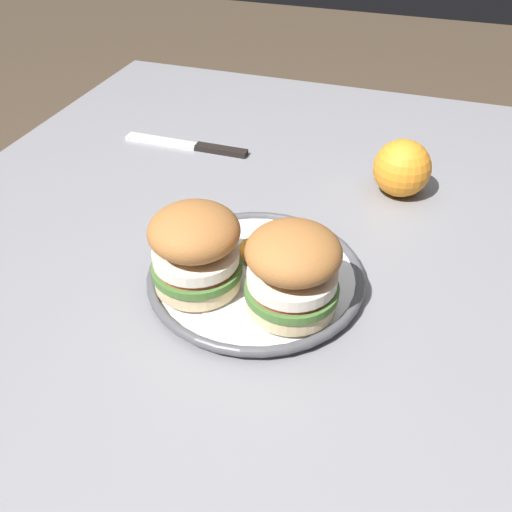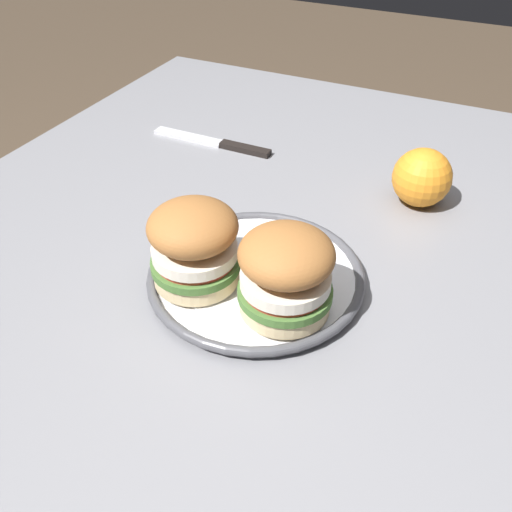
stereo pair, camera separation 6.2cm
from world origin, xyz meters
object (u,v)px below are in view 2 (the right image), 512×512
(sandwich_half_right, at_px, (194,244))
(whole_orange, at_px, (422,178))
(sandwich_half_left, at_px, (286,272))
(dining_table, at_px, (233,343))
(dinner_plate, at_px, (256,276))
(table_knife, at_px, (219,144))

(sandwich_half_right, height_order, whole_orange, sandwich_half_right)
(sandwich_half_left, height_order, whole_orange, sandwich_half_left)
(dining_table, relative_size, whole_orange, 16.22)
(dinner_plate, distance_m, sandwich_half_right, 0.09)
(dinner_plate, bearing_deg, sandwich_half_right, -53.07)
(dining_table, distance_m, sandwich_half_left, 0.17)
(dinner_plate, distance_m, whole_orange, 0.30)
(dining_table, xyz_separation_m, sandwich_half_right, (0.01, -0.04, 0.15))
(sandwich_half_right, relative_size, whole_orange, 1.39)
(dinner_plate, height_order, sandwich_half_right, sandwich_half_right)
(sandwich_half_left, bearing_deg, sandwich_half_right, -90.65)
(dining_table, xyz_separation_m, sandwich_half_left, (0.01, 0.07, 0.15))
(dinner_plate, xyz_separation_m, sandwich_half_left, (0.04, 0.06, 0.06))
(dinner_plate, xyz_separation_m, table_knife, (-0.30, -0.21, -0.01))
(sandwich_half_right, bearing_deg, dinner_plate, 126.93)
(sandwich_half_left, relative_size, table_knife, 0.47)
(table_knife, bearing_deg, dinner_plate, 35.41)
(dinner_plate, relative_size, table_knife, 1.19)
(dinner_plate, bearing_deg, table_knife, -144.59)
(sandwich_half_left, bearing_deg, whole_orange, 165.28)
(sandwich_half_right, bearing_deg, sandwich_half_left, 89.35)
(sandwich_half_right, bearing_deg, dining_table, 107.19)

